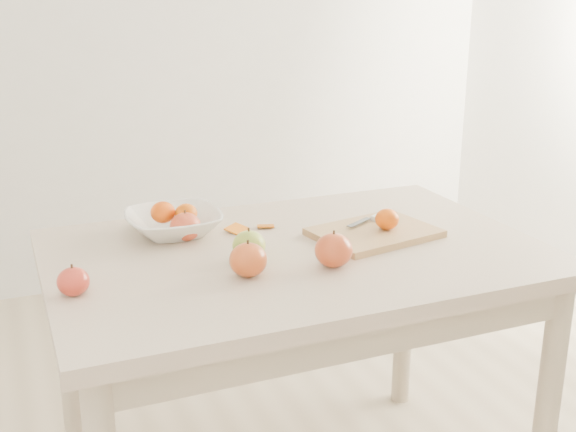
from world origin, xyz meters
name	(u,v)px	position (x,y,z in m)	size (l,w,h in m)	color
table	(296,285)	(0.00, 0.00, 0.65)	(1.20, 0.80, 0.75)	beige
cutting_board	(374,233)	(0.23, 0.01, 0.76)	(0.30, 0.22, 0.02)	tan
board_tangerine	(387,219)	(0.26, 0.00, 0.80)	(0.06, 0.06, 0.05)	#CF4207
fruit_bowl	(174,223)	(-0.25, 0.22, 0.78)	(0.25, 0.25, 0.06)	white
bowl_tangerine_near	(163,212)	(-0.28, 0.23, 0.81)	(0.06, 0.06, 0.06)	#DB4A07
bowl_tangerine_far	(186,213)	(-0.22, 0.21, 0.81)	(0.06, 0.06, 0.05)	#CD5807
orange_peel_a	(237,230)	(-0.09, 0.18, 0.75)	(0.06, 0.04, 0.00)	orange
orange_peel_b	(266,227)	(-0.01, 0.18, 0.75)	(0.04, 0.04, 0.00)	#C7610E
paring_knife	(377,217)	(0.27, 0.08, 0.78)	(0.16, 0.08, 0.01)	white
apple_green	(249,245)	(-0.13, -0.03, 0.79)	(0.08, 0.08, 0.07)	olive
apple_red_c	(334,250)	(0.03, -0.14, 0.79)	(0.09, 0.09, 0.08)	maroon
apple_red_b	(248,260)	(-0.17, -0.12, 0.79)	(0.09, 0.09, 0.08)	maroon
apple_red_a	(186,227)	(-0.24, 0.16, 0.79)	(0.08, 0.08, 0.07)	#A21218
apple_red_d	(73,282)	(-0.54, -0.08, 0.78)	(0.07, 0.07, 0.06)	maroon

